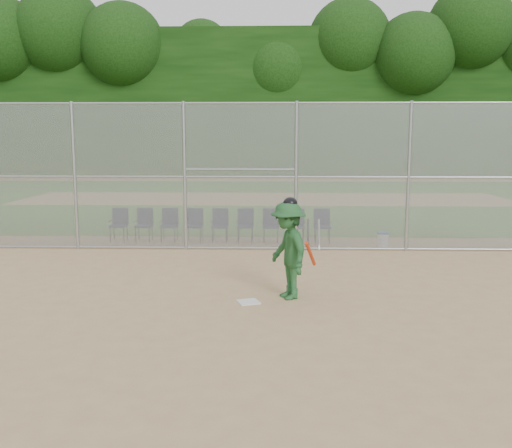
{
  "coord_description": "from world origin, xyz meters",
  "views": [
    {
      "loc": [
        0.38,
        -10.31,
        3.07
      ],
      "look_at": [
        0.0,
        2.5,
        1.1
      ],
      "focal_mm": 40.0,
      "sensor_mm": 36.0,
      "label": 1
    }
  ],
  "objects_px": {
    "batter_at_plate": "(288,250)",
    "chair_0": "(119,225)",
    "water_cooler": "(383,239)",
    "home_plate": "(248,302)"
  },
  "relations": [
    {
      "from": "home_plate",
      "to": "water_cooler",
      "type": "height_order",
      "value": "water_cooler"
    },
    {
      "from": "batter_at_plate",
      "to": "water_cooler",
      "type": "bearing_deg",
      "value": 61.81
    },
    {
      "from": "home_plate",
      "to": "batter_at_plate",
      "type": "relative_size",
      "value": 0.2
    },
    {
      "from": "home_plate",
      "to": "water_cooler",
      "type": "xyz_separation_m",
      "value": [
        3.55,
        5.56,
        0.2
      ]
    },
    {
      "from": "batter_at_plate",
      "to": "chair_0",
      "type": "xyz_separation_m",
      "value": [
        -4.87,
        5.93,
        -0.46
      ]
    },
    {
      "from": "chair_0",
      "to": "home_plate",
      "type": "bearing_deg",
      "value": -56.57
    },
    {
      "from": "batter_at_plate",
      "to": "chair_0",
      "type": "bearing_deg",
      "value": 129.39
    },
    {
      "from": "home_plate",
      "to": "chair_0",
      "type": "relative_size",
      "value": 0.4
    },
    {
      "from": "home_plate",
      "to": "chair_0",
      "type": "xyz_separation_m",
      "value": [
        -4.12,
        6.25,
        0.47
      ]
    },
    {
      "from": "home_plate",
      "to": "batter_at_plate",
      "type": "height_order",
      "value": "batter_at_plate"
    }
  ]
}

